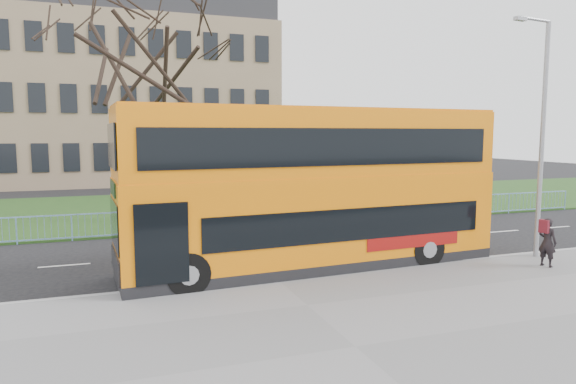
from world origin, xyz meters
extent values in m
plane|color=black|center=(0.00, 0.00, 0.00)|extent=(120.00, 120.00, 0.00)
cube|color=slate|center=(0.00, -6.75, 0.06)|extent=(80.00, 10.50, 0.12)
cube|color=gray|center=(0.00, -1.55, 0.07)|extent=(80.00, 0.20, 0.14)
cube|color=#1D3D16|center=(0.00, 14.30, 0.04)|extent=(80.00, 15.40, 0.08)
cube|color=#8D7559|center=(-5.00, 35.00, 7.00)|extent=(30.00, 15.00, 14.00)
cube|color=orange|center=(1.61, -0.50, 1.53)|extent=(12.18, 3.57, 2.23)
cube|color=orange|center=(1.61, -0.50, 2.84)|extent=(12.18, 3.57, 0.38)
cube|color=orange|center=(1.61, -0.50, 4.04)|extent=(12.12, 3.51, 2.01)
cube|color=black|center=(2.38, -1.90, 1.62)|extent=(9.27, 0.59, 0.97)
cube|color=black|center=(1.70, -1.92, 3.94)|extent=(11.05, 0.69, 1.09)
cylinder|color=black|center=(-2.60, -2.05, 0.60)|extent=(1.21, 0.39, 1.19)
cylinder|color=black|center=(5.18, -1.59, 0.60)|extent=(1.21, 0.39, 1.19)
imported|color=black|center=(8.56, -3.17, 0.90)|extent=(0.52, 0.65, 1.56)
cylinder|color=#919399|center=(9.31, -2.00, 4.05)|extent=(0.16, 0.16, 7.86)
cylinder|color=#919399|center=(8.62, -2.10, 7.98)|extent=(1.37, 0.30, 0.10)
cube|color=#919399|center=(7.94, -2.20, 7.93)|extent=(0.46, 0.24, 0.12)
camera|label=1|loc=(-4.49, -15.52, 4.32)|focal=32.00mm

